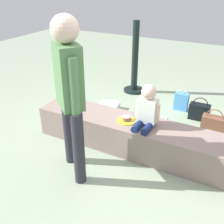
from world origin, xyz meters
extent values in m
plane|color=#92A589|center=(0.00, 0.00, 0.00)|extent=(12.00, 12.00, 0.00)
cube|color=gray|center=(0.00, 0.00, 0.19)|extent=(2.38, 0.48, 0.37)
cylinder|color=navy|center=(0.12, -0.09, 0.41)|extent=(0.08, 0.25, 0.08)
cylinder|color=navy|center=(0.23, -0.09, 0.41)|extent=(0.08, 0.25, 0.08)
cube|color=white|center=(0.17, 0.02, 0.55)|extent=(0.21, 0.14, 0.28)
sphere|color=beige|center=(0.17, 0.02, 0.77)|extent=(0.16, 0.16, 0.16)
cylinder|color=beige|center=(0.06, 0.02, 0.55)|extent=(0.05, 0.05, 0.21)
cylinder|color=beige|center=(0.29, 0.02, 0.55)|extent=(0.05, 0.05, 0.21)
cylinder|color=#282731|center=(-0.22, -0.76, 0.39)|extent=(0.12, 0.12, 0.77)
cylinder|color=#282731|center=(-0.51, -0.53, 0.39)|extent=(0.12, 0.12, 0.77)
cube|color=#54814D|center=(-0.37, -0.65, 1.07)|extent=(0.38, 0.36, 0.59)
sphere|color=beige|center=(-0.37, -0.65, 1.49)|extent=(0.25, 0.25, 0.25)
cylinder|color=#54814D|center=(-0.23, -0.76, 1.02)|extent=(0.09, 0.09, 0.56)
cylinder|color=#54814D|center=(-0.50, -0.54, 1.02)|extent=(0.09, 0.09, 0.56)
cylinder|color=yellow|center=(-0.06, -0.01, 0.38)|extent=(0.22, 0.22, 0.01)
cylinder|color=brown|center=(-0.06, -0.01, 0.41)|extent=(0.10, 0.10, 0.05)
cylinder|color=pink|center=(-0.06, -0.01, 0.43)|extent=(0.10, 0.10, 0.01)
cube|color=silver|center=(0.00, -0.02, 0.39)|extent=(0.11, 0.04, 0.00)
cube|color=#4C99E0|center=(0.25, 1.31, 0.14)|extent=(0.21, 0.11, 0.27)
torus|color=white|center=(0.21, 1.31, 0.27)|extent=(0.08, 0.01, 0.08)
torus|color=white|center=(0.30, 1.31, 0.27)|extent=(0.08, 0.01, 0.08)
cylinder|color=black|center=(-0.69, 1.65, 0.02)|extent=(0.36, 0.36, 0.04)
cylinder|color=black|center=(-0.69, 1.65, 0.64)|extent=(0.11, 0.11, 1.19)
cylinder|color=silver|center=(0.25, 0.57, 0.08)|extent=(0.07, 0.07, 0.17)
cone|color=silver|center=(0.25, 0.57, 0.18)|extent=(0.07, 0.07, 0.03)
cylinder|color=white|center=(0.25, 0.57, 0.21)|extent=(0.03, 0.03, 0.02)
cube|color=white|center=(-0.73, 0.78, 0.06)|extent=(0.34, 0.31, 0.11)
cube|color=black|center=(0.57, 1.13, 0.12)|extent=(0.28, 0.13, 0.24)
torus|color=black|center=(0.57, 1.13, 0.24)|extent=(0.21, 0.01, 0.21)
cube|color=brown|center=(0.81, 0.81, 0.12)|extent=(0.30, 0.14, 0.25)
torus|color=brown|center=(0.81, 0.81, 0.25)|extent=(0.22, 0.01, 0.22)
camera|label=1|loc=(1.05, -2.49, 1.90)|focal=42.88mm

